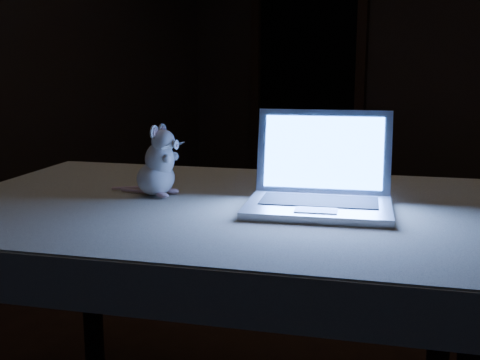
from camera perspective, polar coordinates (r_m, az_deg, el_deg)
The scene contains 7 objects.
floor at distance 2.73m, azimuth 2.52°, elevation -16.50°, with size 5.00×5.00×0.00m, color black.
back_wall at distance 4.75m, azimuth 18.56°, elevation 11.00°, with size 4.50×0.04×2.60m, color black.
doorway at distance 5.15m, azimuth 6.35°, elevation 8.86°, with size 1.06×0.36×2.13m, color black, non-canonical shape.
table at distance 1.96m, azimuth -1.29°, elevation -14.52°, with size 1.57×1.01×0.84m, color black, non-canonical shape.
tablecloth at distance 1.87m, azimuth -1.31°, elevation -3.60°, with size 1.70×1.14×0.12m, color beige, non-canonical shape.
laptop at distance 1.69m, azimuth 7.53°, elevation 1.61°, with size 0.41×0.36×0.28m, color silver, non-canonical shape.
plush_mouse at distance 1.90m, azimuth -8.03°, elevation 1.84°, with size 0.16×0.16×0.22m, color silver, non-canonical shape.
Camera 1 is at (1.23, -2.09, 1.27)m, focal length 45.00 mm.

